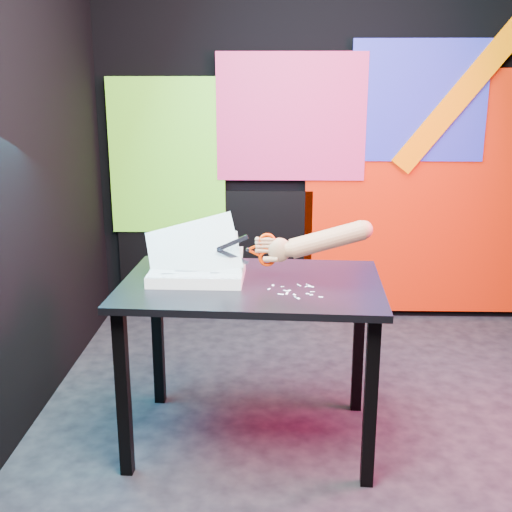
{
  "coord_description": "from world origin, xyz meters",
  "views": [
    {
      "loc": [
        -0.36,
        -2.7,
        1.59
      ],
      "look_at": [
        -0.43,
        -0.11,
        0.87
      ],
      "focal_mm": 45.0,
      "sensor_mm": 36.0,
      "label": 1
    }
  ],
  "objects": [
    {
      "name": "paper_clippings",
      "position": [
        -0.26,
        -0.21,
        0.75
      ],
      "size": [
        0.22,
        0.2,
        0.0
      ],
      "color": "white",
      "rests_on": "work_table"
    },
    {
      "name": "room",
      "position": [
        0.0,
        0.0,
        1.35
      ],
      "size": [
        3.01,
        3.01,
        2.71
      ],
      "color": "black",
      "rests_on": "ground"
    },
    {
      "name": "work_table",
      "position": [
        -0.45,
        -0.09,
        0.65
      ],
      "size": [
        1.14,
        0.79,
        0.75
      ],
      "rotation": [
        0.0,
        0.0,
        -0.05
      ],
      "color": "black",
      "rests_on": "ground"
    },
    {
      "name": "hand_forearm",
      "position": [
        -0.17,
        -0.07,
        0.93
      ],
      "size": [
        0.48,
        0.09,
        0.18
      ],
      "rotation": [
        0.0,
        0.0,
        0.01
      ],
      "color": "#A66F55",
      "rests_on": "work_table"
    },
    {
      "name": "printout_stack",
      "position": [
        -0.69,
        -0.06,
        0.78
      ],
      "size": [
        0.44,
        0.3,
        0.3
      ],
      "rotation": [
        0.0,
        0.0,
        -0.02
      ],
      "color": "white",
      "rests_on": "work_table"
    },
    {
      "name": "backdrop",
      "position": [
        0.06,
        1.46,
        0.96
      ],
      "size": [
        2.88,
        0.05,
        2.08
      ],
      "color": "red",
      "rests_on": "ground"
    },
    {
      "name": "scissors",
      "position": [
        -0.4,
        -0.08,
        0.89
      ],
      "size": [
        0.25,
        0.02,
        0.15
      ],
      "rotation": [
        0.0,
        0.0,
        0.01
      ],
      "color": "#A7B0C9",
      "rests_on": "printout_stack"
    }
  ]
}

